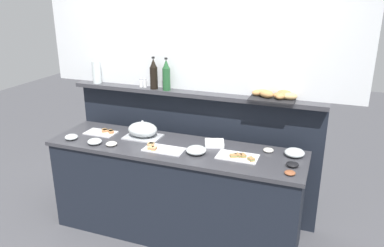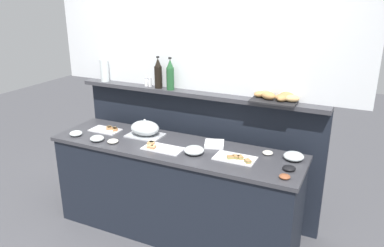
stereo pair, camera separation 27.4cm
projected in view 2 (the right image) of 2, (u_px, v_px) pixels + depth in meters
ground_plane at (201, 202)px, 4.23m from camera, size 12.00×12.00×0.00m
buffet_counter at (175, 190)px, 3.57m from camera, size 2.33×0.64×0.90m
back_ledge_unit at (197, 149)px, 3.91m from camera, size 2.53×0.22×1.30m
upper_wall_panel at (199, 21)px, 3.51m from camera, size 3.13×0.08×1.30m
sandwich_platter_rear at (107, 130)px, 3.79m from camera, size 0.30×0.18×0.04m
sandwich_platter_front at (236, 158)px, 3.15m from camera, size 0.34×0.20×0.04m
sandwich_platter_side at (160, 148)px, 3.36m from camera, size 0.36×0.18×0.04m
serving_cloche at (145, 129)px, 3.63m from camera, size 0.34×0.24×0.17m
glass_bowl_large at (194, 151)px, 3.24m from camera, size 0.17×0.17×0.07m
glass_bowl_medium at (76, 134)px, 3.65m from camera, size 0.12×0.12×0.05m
glass_bowl_small at (97, 139)px, 3.52m from camera, size 0.13×0.13×0.05m
glass_bowl_extra at (294, 157)px, 3.13m from camera, size 0.17×0.17×0.07m
condiment_bowl_cream at (113, 141)px, 3.48m from camera, size 0.10×0.10×0.04m
condiment_bowl_red at (289, 168)px, 2.95m from camera, size 0.10×0.10×0.04m
condiment_bowl_teal at (285, 177)px, 2.82m from camera, size 0.08×0.08×0.03m
condiment_bowl_dark at (268, 153)px, 3.24m from camera, size 0.09×0.09×0.03m
napkin_stack at (214, 144)px, 3.42m from camera, size 0.22×0.22×0.03m
wine_bottle_dark at (158, 74)px, 3.74m from camera, size 0.08×0.08×0.32m
wine_bottle_green at (170, 75)px, 3.68m from camera, size 0.08×0.08×0.32m
salt_shaker at (146, 82)px, 3.84m from camera, size 0.03×0.03×0.09m
pepper_shaker at (150, 82)px, 3.83m from camera, size 0.03×0.03×0.09m
bread_basket at (277, 97)px, 3.32m from camera, size 0.43×0.29×0.08m
water_carafe at (105, 70)px, 4.03m from camera, size 0.09×0.09×0.23m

